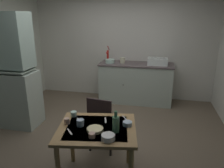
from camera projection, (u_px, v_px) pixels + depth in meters
name	position (u px, v px, depth m)	size (l,w,h in m)	color
ground_plane	(104.00, 133.00, 3.83)	(5.39, 5.39, 0.00)	brown
wall_back	(123.00, 44.00, 5.28)	(4.49, 0.10, 2.65)	beige
hutch_cabinet	(11.00, 75.00, 3.88)	(0.90, 0.51, 2.07)	#A6B3A6
counter_cabinet	(136.00, 83.00, 5.12)	(1.71, 0.64, 0.94)	#A6B3A6
sink_basin	(158.00, 61.00, 4.85)	(0.44, 0.34, 0.15)	white
hand_pump	(108.00, 55.00, 5.10)	(0.05, 0.27, 0.39)	#B21E19
mixing_bowl_counter	(110.00, 61.00, 5.04)	(0.21, 0.21, 0.09)	#ADD1C1
stoneware_crock	(122.00, 60.00, 5.02)	(0.12, 0.12, 0.13)	beige
dining_table	(97.00, 135.00, 2.57)	(1.03, 0.92, 0.74)	#997445
chair_far_side	(103.00, 122.00, 3.22)	(0.46, 0.46, 0.88)	#2B2521
serving_bowl_wide	(95.00, 129.00, 2.46)	(0.19, 0.19, 0.03)	beige
soup_bowl_small	(127.00, 124.00, 2.57)	(0.11, 0.11, 0.05)	#9EB2C6
sauce_dish	(108.00, 137.00, 2.28)	(0.15, 0.15, 0.06)	white
teacup_cream	(67.00, 121.00, 2.61)	(0.07, 0.07, 0.07)	tan
mug_dark	(80.00, 123.00, 2.56)	(0.09, 0.09, 0.08)	#9EB2C6
mug_tall	(92.00, 135.00, 2.31)	(0.07, 0.07, 0.06)	tan
teacup_mint	(74.00, 114.00, 2.81)	(0.08, 0.08, 0.07)	#ADD1C1
glass_bottle	(116.00, 124.00, 2.41)	(0.08, 0.08, 0.26)	#4C7F56
table_knife	(125.00, 119.00, 2.74)	(0.18, 0.02, 0.01)	silver
teaspoon_near_bowl	(105.00, 120.00, 2.70)	(0.15, 0.02, 0.01)	beige
teaspoon_by_cup	(79.00, 120.00, 2.71)	(0.14, 0.02, 0.01)	beige
serving_spoon	(70.00, 132.00, 2.44)	(0.15, 0.02, 0.01)	beige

